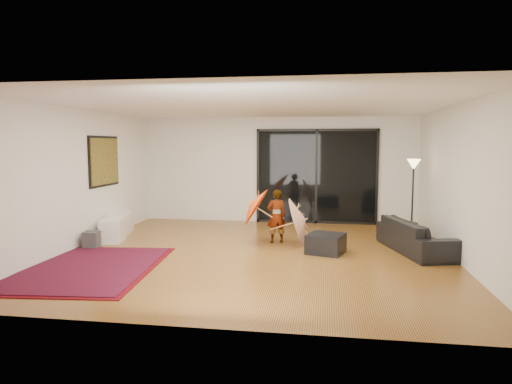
% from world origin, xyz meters
% --- Properties ---
extents(floor, '(7.00, 7.00, 0.00)m').
position_xyz_m(floor, '(0.00, 0.00, 0.00)').
color(floor, '#9E652B').
rests_on(floor, ground).
extents(ceiling, '(7.00, 7.00, 0.00)m').
position_xyz_m(ceiling, '(0.00, 0.00, 2.70)').
color(ceiling, white).
rests_on(ceiling, wall_back).
extents(wall_back, '(7.00, 0.00, 7.00)m').
position_xyz_m(wall_back, '(0.00, 3.50, 1.35)').
color(wall_back, silver).
rests_on(wall_back, floor).
extents(wall_front, '(7.00, 0.00, 7.00)m').
position_xyz_m(wall_front, '(0.00, -3.50, 1.35)').
color(wall_front, silver).
rests_on(wall_front, floor).
extents(wall_left, '(0.00, 7.00, 7.00)m').
position_xyz_m(wall_left, '(-3.50, 0.00, 1.35)').
color(wall_left, silver).
rests_on(wall_left, floor).
extents(wall_right, '(0.00, 7.00, 7.00)m').
position_xyz_m(wall_right, '(3.50, 0.00, 1.35)').
color(wall_right, silver).
rests_on(wall_right, floor).
extents(sliding_door, '(3.06, 0.07, 2.40)m').
position_xyz_m(sliding_door, '(1.00, 3.47, 1.20)').
color(sliding_door, black).
rests_on(sliding_door, wall_back).
extents(painting, '(0.04, 1.28, 1.08)m').
position_xyz_m(painting, '(-3.46, 1.00, 1.65)').
color(painting, black).
rests_on(painting, wall_left).
extents(media_console, '(0.83, 1.74, 0.47)m').
position_xyz_m(media_console, '(-3.25, 1.07, 0.23)').
color(media_console, white).
rests_on(media_console, floor).
extents(speaker, '(0.31, 0.31, 0.32)m').
position_xyz_m(speaker, '(-3.25, -0.05, 0.16)').
color(speaker, '#424244').
rests_on(speaker, floor).
extents(persian_rug, '(2.37, 3.14, 0.02)m').
position_xyz_m(persian_rug, '(-2.55, -1.44, 0.01)').
color(persian_rug, '#55070F').
rests_on(persian_rug, floor).
extents(sofa, '(1.30, 2.19, 0.60)m').
position_xyz_m(sofa, '(2.95, 0.60, 0.30)').
color(sofa, black).
rests_on(sofa, floor).
extents(ottoman, '(0.78, 0.78, 0.36)m').
position_xyz_m(ottoman, '(1.26, 0.23, 0.18)').
color(ottoman, black).
rests_on(ottoman, floor).
extents(floor_lamp, '(0.29, 0.29, 1.70)m').
position_xyz_m(floor_lamp, '(3.10, 2.00, 1.34)').
color(floor_lamp, black).
rests_on(floor_lamp, floor).
extents(child, '(0.47, 0.38, 1.10)m').
position_xyz_m(child, '(0.25, 0.98, 0.55)').
color(child, '#999999').
rests_on(child, floor).
extents(parasol_orange, '(0.59, 0.86, 0.89)m').
position_xyz_m(parasol_orange, '(-0.30, 0.93, 0.73)').
color(parasol_orange, '#FF490D').
rests_on(parasol_orange, child).
extents(parasol_white, '(0.53, 0.98, 0.99)m').
position_xyz_m(parasol_white, '(0.85, 0.83, 0.50)').
color(parasol_white, silver).
rests_on(parasol_white, floor).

